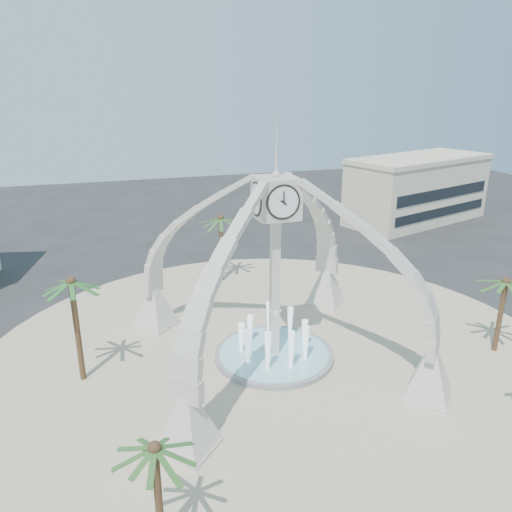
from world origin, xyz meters
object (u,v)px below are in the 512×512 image
object	(u,v)px
palm_east	(506,282)
palm_south	(154,450)
fountain	(274,354)
clock_tower	(275,268)
palm_west	(71,283)
palm_north	(221,219)

from	to	relation	value
palm_east	palm_south	size ratio (longest dim) A/B	1.07
fountain	clock_tower	bearing A→B (deg)	-90.00
palm_west	palm_north	distance (m)	18.31
clock_tower	palm_east	distance (m)	15.46
fountain	palm_south	xyz separation A→B (m)	(-9.12, -12.45, 4.52)
palm_east	palm_north	world-z (taller)	palm_north
clock_tower	palm_south	world-z (taller)	clock_tower
palm_west	palm_north	bearing A→B (deg)	47.83
palm_east	palm_south	bearing A→B (deg)	-160.02
clock_tower	palm_south	size ratio (longest dim) A/B	3.26
clock_tower	palm_south	distance (m)	15.53
palm_east	palm_west	distance (m)	27.69
clock_tower	palm_west	xyz separation A→B (m)	(-12.28, 1.14, 0.02)
palm_north	palm_south	xyz separation A→B (m)	(-9.12, -27.15, -1.17)
palm_east	palm_west	size ratio (longest dim) A/B	0.80
fountain	palm_west	size ratio (longest dim) A/B	1.09
palm_west	palm_south	distance (m)	14.05
palm_east	palm_north	xyz separation A→B (m)	(-14.95, 18.40, 0.85)
fountain	palm_south	size ratio (longest dim) A/B	1.45
fountain	palm_north	size ratio (longest dim) A/B	1.18
palm_west	palm_south	size ratio (longest dim) A/B	1.34
palm_west	palm_north	size ratio (longest dim) A/B	1.08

